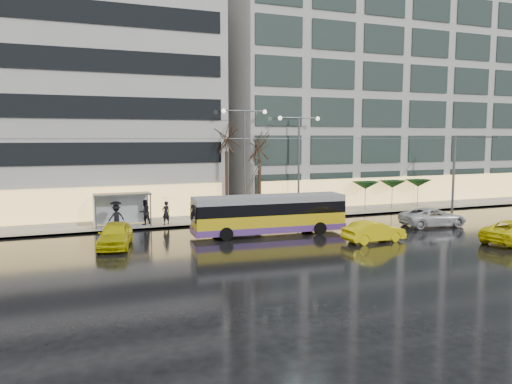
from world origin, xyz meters
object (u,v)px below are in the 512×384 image
trolleybus (269,216)px  bus_shelter (117,203)px  street_lamp_near (245,148)px  taxi_a (115,235)px

trolleybus → bus_shelter: bearing=146.0°
trolleybus → bus_shelter: (-9.77, 6.60, 0.59)m
bus_shelter → street_lamp_near: bearing=0.6°
trolleybus → taxi_a: trolleybus is taller
trolleybus → bus_shelter: trolleybus is taller
trolleybus → street_lamp_near: 8.17m
street_lamp_near → taxi_a: street_lamp_near is taller
trolleybus → street_lamp_near: size_ratio=1.22×
street_lamp_near → taxi_a: 14.18m
street_lamp_near → taxi_a: (-11.22, -6.95, -5.19)m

